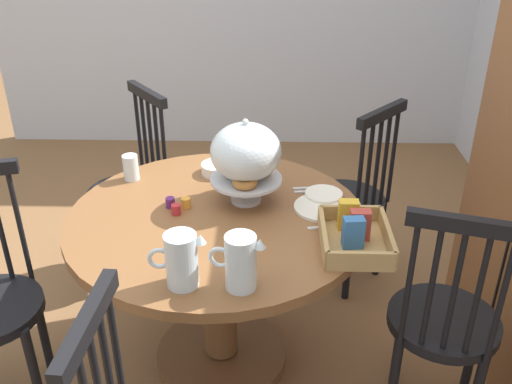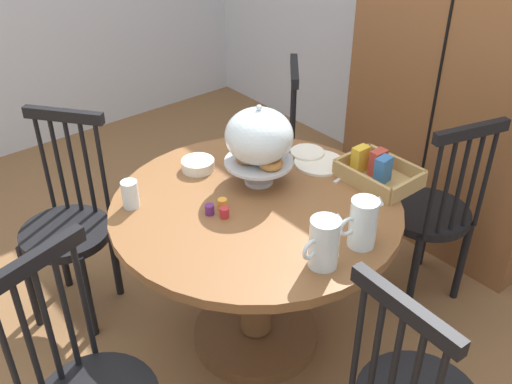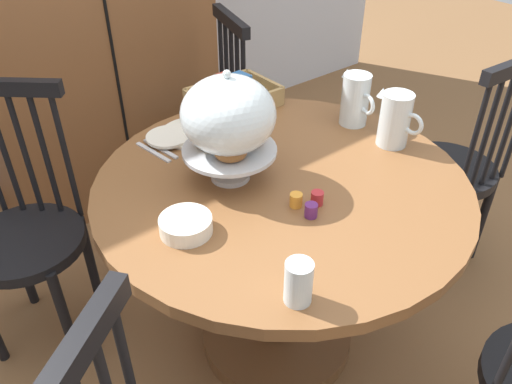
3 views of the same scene
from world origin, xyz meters
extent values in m
plane|color=brown|center=(0.00, 0.00, 0.00)|extent=(10.00, 10.00, 0.00)
cylinder|color=brown|center=(0.05, 0.10, 0.72)|extent=(1.14, 1.14, 0.04)
cylinder|color=brown|center=(0.05, 0.10, 0.39)|extent=(0.14, 0.14, 0.63)
cylinder|color=brown|center=(0.05, 0.10, 0.03)|extent=(0.56, 0.56, 0.06)
cylinder|color=black|center=(0.37, -0.57, 0.23)|extent=(0.04, 0.04, 0.45)
cylinder|color=black|center=(0.10, -0.64, 0.23)|extent=(0.04, 0.04, 0.45)
cylinder|color=black|center=(0.10, -0.71, 0.69)|extent=(0.02, 0.02, 0.48)
cylinder|color=black|center=(0.08, -0.64, 0.69)|extent=(0.02, 0.02, 0.48)
cylinder|color=black|center=(0.83, -0.11, 0.69)|extent=(0.02, 0.02, 0.48)
cylinder|color=black|center=(0.76, -0.11, 0.69)|extent=(0.02, 0.02, 0.48)
cube|color=black|center=(0.90, -0.12, 0.95)|extent=(0.36, 0.06, 0.05)
cylinder|color=black|center=(0.29, 0.93, 0.45)|extent=(0.40, 0.40, 0.04)
cylinder|color=black|center=(0.20, 1.11, 0.23)|extent=(0.04, 0.04, 0.45)
cylinder|color=black|center=(0.12, 0.84, 0.23)|extent=(0.04, 0.04, 0.45)
cylinder|color=black|center=(0.48, 1.02, 0.69)|extent=(0.02, 0.02, 0.48)
cylinder|color=black|center=(0.46, 0.96, 0.69)|extent=(0.02, 0.02, 0.48)
cylinder|color=black|center=(0.44, 0.89, 0.69)|extent=(0.02, 0.02, 0.48)
cylinder|color=black|center=(0.42, 0.82, 0.69)|extent=(0.02, 0.02, 0.48)
cylinder|color=black|center=(0.40, 0.76, 0.69)|extent=(0.02, 0.02, 0.48)
cube|color=black|center=(0.44, 0.89, 0.95)|extent=(0.14, 0.36, 0.05)
cylinder|color=black|center=(-0.60, 0.68, 0.45)|extent=(0.40, 0.40, 0.04)
cylinder|color=black|center=(-0.80, 0.67, 0.23)|extent=(0.04, 0.04, 0.45)
cylinder|color=black|center=(-0.59, 0.48, 0.23)|extent=(0.04, 0.04, 0.45)
cylinder|color=black|center=(-0.61, 0.88, 0.23)|extent=(0.04, 0.04, 0.45)
cylinder|color=black|center=(-0.40, 0.69, 0.23)|extent=(0.04, 0.04, 0.45)
cylinder|color=black|center=(-0.60, 0.89, 0.69)|extent=(0.02, 0.02, 0.48)
cylinder|color=black|center=(-0.55, 0.85, 0.69)|extent=(0.02, 0.02, 0.48)
cylinder|color=black|center=(-0.50, 0.80, 0.69)|extent=(0.02, 0.02, 0.48)
cylinder|color=black|center=(-0.44, 0.75, 0.69)|extent=(0.02, 0.02, 0.48)
cylinder|color=black|center=(-0.39, 0.71, 0.69)|extent=(0.02, 0.02, 0.48)
cube|color=black|center=(-0.50, 0.80, 0.95)|extent=(0.29, 0.27, 0.05)
cylinder|color=black|center=(-0.64, -0.43, 0.45)|extent=(0.40, 0.40, 0.04)
cylinder|color=black|center=(-0.67, -0.62, 0.23)|extent=(0.04, 0.04, 0.45)
cylinder|color=black|center=(-0.45, -0.45, 0.23)|extent=(0.04, 0.04, 0.45)
cylinder|color=black|center=(-0.84, -0.40, 0.23)|extent=(0.04, 0.04, 0.45)
cylinder|color=black|center=(-0.62, -0.23, 0.23)|extent=(0.04, 0.04, 0.45)
cylinder|color=black|center=(-0.85, -0.38, 0.69)|extent=(0.02, 0.02, 0.48)
cylinder|color=black|center=(-0.80, -0.34, 0.69)|extent=(0.02, 0.02, 0.48)
cylinder|color=black|center=(-0.74, -0.30, 0.69)|extent=(0.02, 0.02, 0.48)
cylinder|color=black|center=(-0.69, -0.26, 0.69)|extent=(0.02, 0.02, 0.48)
cylinder|color=black|center=(-0.63, -0.21, 0.69)|extent=(0.02, 0.02, 0.48)
cube|color=black|center=(-0.74, -0.30, 0.95)|extent=(0.31, 0.25, 0.05)
cylinder|color=silver|center=(-0.07, 0.21, 0.75)|extent=(0.12, 0.12, 0.02)
cylinder|color=silver|center=(-0.07, 0.21, 0.79)|extent=(0.03, 0.03, 0.09)
cylinder|color=silver|center=(-0.07, 0.21, 0.84)|extent=(0.28, 0.28, 0.01)
torus|color=#B27033|center=(0.01, 0.21, 0.86)|extent=(0.10, 0.10, 0.03)
torus|color=#D19347|center=(-0.10, 0.26, 0.86)|extent=(0.10, 0.10, 0.03)
torus|color=#935628|center=(-0.09, 0.17, 0.86)|extent=(0.10, 0.10, 0.03)
ellipsoid|color=silver|center=(-0.07, 0.21, 0.95)|extent=(0.27, 0.27, 0.22)
sphere|color=silver|center=(-0.07, 0.21, 1.07)|extent=(0.02, 0.02, 0.02)
cylinder|color=silver|center=(0.47, 0.04, 0.83)|extent=(0.10, 0.10, 0.18)
cylinder|color=orange|center=(0.47, 0.04, 0.80)|extent=(0.09, 0.09, 0.12)
cone|color=silver|center=(0.47, 0.10, 0.91)|extent=(0.04, 0.04, 0.03)
torus|color=silver|center=(0.48, -0.03, 0.84)|extent=(0.02, 0.07, 0.07)
cylinder|color=silver|center=(0.48, 0.22, 0.83)|extent=(0.10, 0.10, 0.18)
cylinder|color=white|center=(0.48, 0.22, 0.80)|extent=(0.09, 0.09, 0.12)
cone|color=silver|center=(0.49, 0.27, 0.91)|extent=(0.04, 0.04, 0.03)
torus|color=silver|center=(0.47, 0.15, 0.84)|extent=(0.03, 0.08, 0.07)
cube|color=tan|center=(0.24, 0.60, 0.75)|extent=(0.30, 0.22, 0.01)
cube|color=tan|center=(0.24, 0.49, 0.78)|extent=(0.30, 0.02, 0.07)
cube|color=tan|center=(0.24, 0.71, 0.78)|extent=(0.30, 0.02, 0.07)
cube|color=tan|center=(0.09, 0.60, 0.78)|extent=(0.02, 0.22, 0.07)
cube|color=tan|center=(0.39, 0.60, 0.78)|extent=(0.02, 0.22, 0.07)
cube|color=gold|center=(0.15, 0.58, 0.81)|extent=(0.04, 0.07, 0.11)
cube|color=#B23D33|center=(0.22, 0.61, 0.81)|extent=(0.04, 0.07, 0.11)
cube|color=#336BAD|center=(0.27, 0.58, 0.81)|extent=(0.05, 0.07, 0.11)
cylinder|color=white|center=(-0.01, 0.51, 0.75)|extent=(0.22, 0.22, 0.01)
cylinder|color=white|center=(-0.10, 0.52, 0.76)|extent=(0.15, 0.15, 0.01)
cylinder|color=white|center=(-0.31, 0.08, 0.76)|extent=(0.14, 0.14, 0.04)
cylinder|color=silver|center=(-0.24, -0.28, 0.80)|extent=(0.06, 0.06, 0.11)
cylinder|color=#B7282D|center=(0.04, -0.05, 0.76)|extent=(0.04, 0.04, 0.04)
cylinder|color=orange|center=(-0.01, -0.02, 0.76)|extent=(0.04, 0.04, 0.04)
cylinder|color=#5B2366|center=(-0.01, -0.08, 0.76)|extent=(0.04, 0.04, 0.04)
cube|color=silver|center=(-0.15, 0.49, 0.74)|extent=(0.04, 0.17, 0.01)
cube|color=silver|center=(-0.18, 0.48, 0.74)|extent=(0.04, 0.17, 0.01)
cube|color=silver|center=(0.13, 0.53, 0.74)|extent=(0.04, 0.17, 0.01)
camera|label=1|loc=(1.90, 0.30, 1.83)|focal=39.93mm
camera|label=2|loc=(1.49, -1.10, 2.00)|focal=40.86mm
camera|label=3|loc=(-0.82, -0.85, 1.61)|focal=36.03mm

